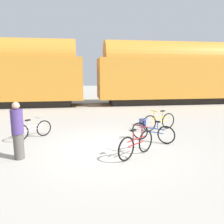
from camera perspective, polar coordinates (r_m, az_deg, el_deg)
ground_plane at (r=7.67m, az=-1.52°, el=-9.51°), size 80.00×80.00×0.00m
freight_train at (r=17.95m, az=-5.64°, el=10.47°), size 26.20×3.03×5.21m
rail_near at (r=17.42m, az=-5.38°, el=1.53°), size 38.20×0.07×0.01m
rail_far at (r=18.84m, az=-5.60°, el=2.17°), size 38.20×0.07×0.01m
bicycle_yellow at (r=10.23m, az=12.18°, el=-2.47°), size 1.75×0.68×0.92m
bicycle_blue at (r=8.47m, az=10.54°, el=-5.23°), size 1.36×1.17×0.84m
bicycle_silver at (r=9.28m, az=-20.03°, el=-4.39°), size 1.33×1.05×0.82m
bicycle_maroon at (r=6.91m, az=6.42°, el=-8.35°), size 1.39×1.14×0.93m
person_in_purple at (r=7.11m, az=-23.42°, el=-4.55°), size 0.35×0.35×1.75m
backpack at (r=11.02m, az=7.95°, el=-2.62°), size 0.28×0.20×0.34m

